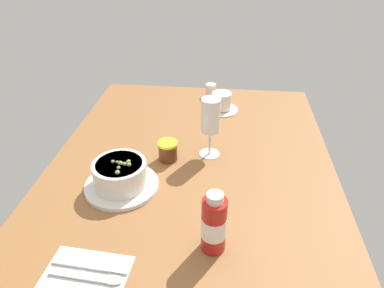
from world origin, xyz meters
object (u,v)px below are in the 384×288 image
at_px(cutlery_setting, 89,272).
at_px(jam_jar, 168,151).
at_px(coffee_cup, 221,102).
at_px(sauce_bottle_red, 214,224).
at_px(porridge_bowl, 120,176).
at_px(creamer_jug, 211,90).
at_px(wine_glass, 211,118).

relative_size(cutlery_setting, jam_jar, 2.98).
relative_size(coffee_cup, sauce_bottle_red, 0.83).
distance_m(porridge_bowl, creamer_jug, 0.65).
bearing_deg(coffee_cup, jam_jar, -22.92).
bearing_deg(wine_glass, cutlery_setting, -25.10).
distance_m(porridge_bowl, coffee_cup, 0.55).
bearing_deg(wine_glass, sauce_bottle_red, 4.91).
relative_size(coffee_cup, wine_glass, 0.68).
xyz_separation_m(porridge_bowl, coffee_cup, (-0.49, 0.25, -0.01)).
bearing_deg(cutlery_setting, creamer_jug, 167.76).
height_order(coffee_cup, wine_glass, wine_glass).
bearing_deg(creamer_jug, porridge_bowl, -18.15).
bearing_deg(porridge_bowl, wine_glass, 129.64).
xyz_separation_m(creamer_jug, jam_jar, (0.47, -0.10, 0.00)).
xyz_separation_m(cutlery_setting, sauce_bottle_red, (-0.10, 0.25, 0.07)).
xyz_separation_m(wine_glass, sauce_bottle_red, (0.37, 0.03, -0.06)).
bearing_deg(cutlery_setting, jam_jar, 167.27).
xyz_separation_m(jam_jar, sauce_bottle_red, (0.33, 0.15, 0.04)).
distance_m(creamer_jug, wine_glass, 0.44).
distance_m(wine_glass, sauce_bottle_red, 0.37).
bearing_deg(wine_glass, porridge_bowl, -50.36).
xyz_separation_m(porridge_bowl, jam_jar, (-0.14, 0.10, -0.01)).
xyz_separation_m(porridge_bowl, cutlery_setting, (0.28, 0.01, -0.04)).
bearing_deg(creamer_jug, coffee_cup, 21.16).
height_order(coffee_cup, sauce_bottle_red, sauce_bottle_red).
distance_m(cutlery_setting, jam_jar, 0.43).
distance_m(coffee_cup, creamer_jug, 0.13).
bearing_deg(coffee_cup, cutlery_setting, -17.48).
xyz_separation_m(porridge_bowl, wine_glass, (-0.19, 0.23, 0.09)).
relative_size(cutlery_setting, sauce_bottle_red, 1.18).
height_order(creamer_jug, wine_glass, wine_glass).
relative_size(porridge_bowl, wine_glass, 1.06).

